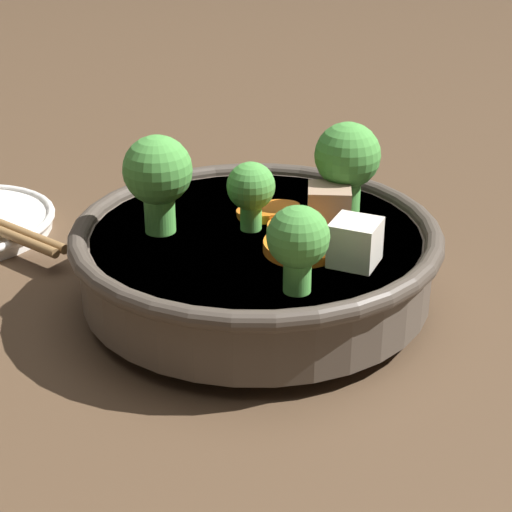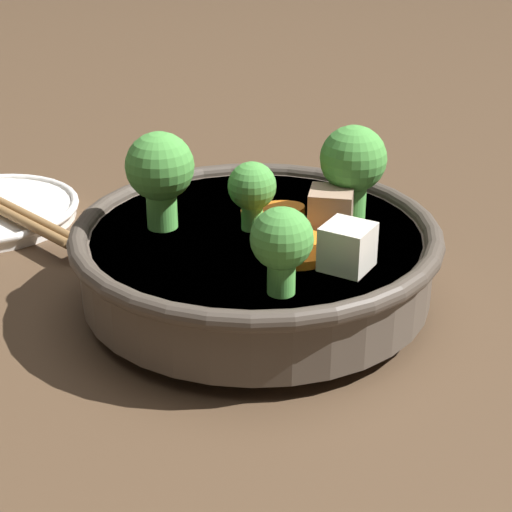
# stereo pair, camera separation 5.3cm
# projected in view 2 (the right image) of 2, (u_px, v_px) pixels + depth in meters

# --- Properties ---
(ground_plane) EXTENTS (3.00, 3.00, 0.00)m
(ground_plane) POSITION_uv_depth(u_px,v_px,m) (256.00, 304.00, 0.54)
(ground_plane) COLOR #4C3826
(stirfry_bowl) EXTENTS (0.23, 0.23, 0.11)m
(stirfry_bowl) POSITION_uv_depth(u_px,v_px,m) (257.00, 250.00, 0.53)
(stirfry_bowl) COLOR #51473D
(stirfry_bowl) RESTS_ON ground_plane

